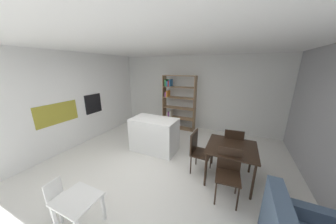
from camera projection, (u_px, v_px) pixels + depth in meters
The scene contains 14 objects.
ground_plane at pixel (150, 167), 3.74m from camera, with size 8.99×8.99×0.00m, color silver.
ceiling_slab at pixel (146, 43), 2.98m from camera, with size 6.54×6.04×0.06m.
back_partition at pixel (189, 93), 5.98m from camera, with size 6.54×0.06×2.71m, color silver.
tall_cabinet_run_left at pixel (63, 101), 4.52m from camera, with size 0.64×5.45×2.71m, color white.
cabinet_niche_splashback at pixel (57, 114), 4.12m from camera, with size 0.01×1.08×0.55m.
built_in_oven at pixel (93, 104), 5.09m from camera, with size 0.06×0.58×0.61m.
kitchen_island at pixel (154, 135), 4.39m from camera, with size 1.26×0.71×0.93m, color white.
open_bookshelf at pixel (176, 103), 5.91m from camera, with size 1.24×0.33×2.01m.
child_table at pixel (78, 203), 2.25m from camera, with size 0.57×0.50×0.50m.
child_chair_left at pixel (58, 197), 2.46m from camera, with size 0.29×0.29×0.60m.
dining_table at pixel (231, 150), 3.16m from camera, with size 0.95×0.95×0.76m.
dining_chair_near at pixel (228, 169), 2.77m from camera, with size 0.44×0.47×0.92m.
dining_chair_far at pixel (233, 145), 3.62m from camera, with size 0.44×0.49×0.96m.
dining_chair_island_side at pixel (198, 148), 3.48m from camera, with size 0.43×0.48×0.93m.
Camera 1 is at (1.74, -2.76, 2.30)m, focal length 16.69 mm.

